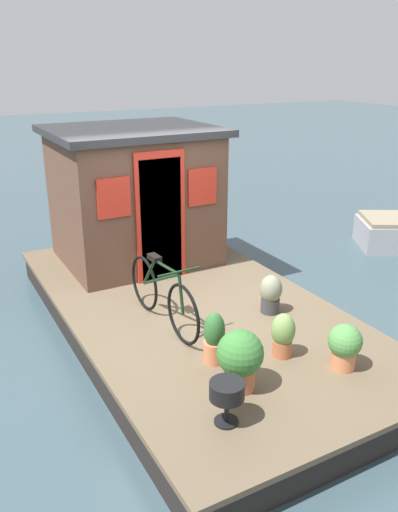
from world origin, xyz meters
The scene contains 10 objects.
ground_plane centered at (0.00, 0.00, 0.00)m, with size 60.00×60.00×0.00m, color #384C54.
houseboat_deck centered at (0.00, 0.00, 0.20)m, with size 5.84×3.07×0.40m.
houseboat_cabin centered at (1.81, 0.00, 1.41)m, with size 2.03×2.35×2.00m.
bicycle centered at (-0.35, 0.56, 0.78)m, with size 1.65×0.50×0.82m.
potted_plant_basil centered at (-1.57, -0.24, 0.65)m, with size 0.25×0.25×0.48m.
potted_plant_mint centered at (-0.70, -0.72, 0.65)m, with size 0.27×0.27×0.48m.
potted_plant_ivy centered at (-1.33, 0.44, 0.66)m, with size 0.22×0.22×0.55m.
potted_plant_fern centered at (-1.84, 0.47, 0.72)m, with size 0.44×0.44×0.59m.
potted_plant_geranium centered at (-2.05, -0.63, 0.66)m, with size 0.34×0.34×0.48m.
charcoal_grill centered at (-2.21, 0.84, 0.70)m, with size 0.30×0.30×0.40m.
Camera 1 is at (-5.30, 2.79, 3.30)m, focal length 36.52 mm.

